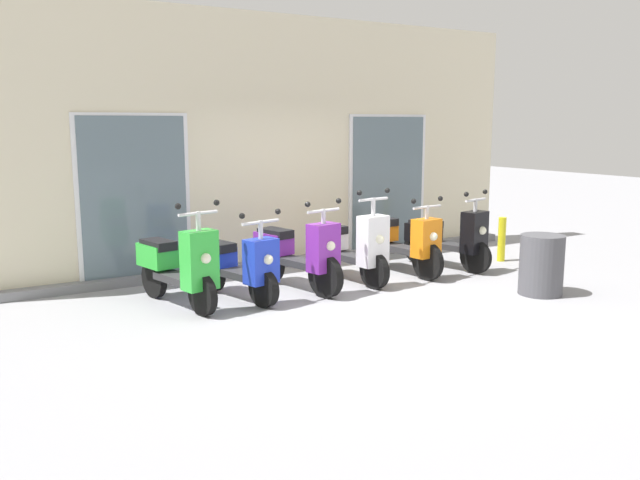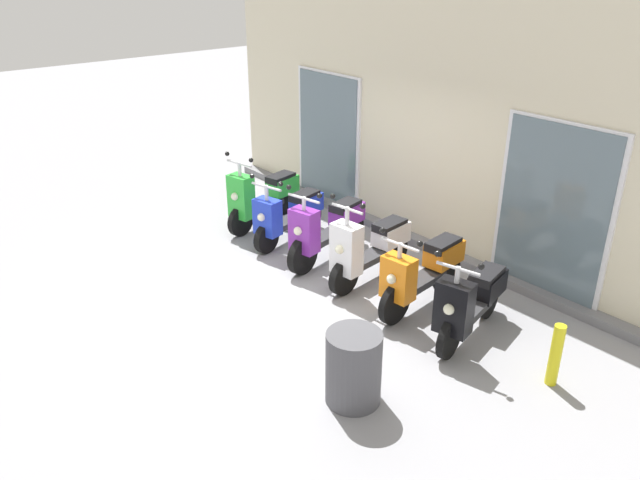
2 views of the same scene
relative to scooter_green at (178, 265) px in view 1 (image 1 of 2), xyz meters
The scene contains 10 objects.
ground_plane 2.29m from the scooter_green, 23.07° to the right, with size 40.00×40.00×0.00m, color #939399.
storefront_facade 2.91m from the scooter_green, 38.16° to the left, with size 9.02×0.50×3.74m.
scooter_green is the anchor object (origin of this frame).
scooter_blue 0.74m from the scooter_green, ahead, with size 0.71×1.49×1.16m.
scooter_purple 1.61m from the scooter_green, ahead, with size 0.69×1.65×1.23m.
scooter_white 2.46m from the scooter_green, ahead, with size 0.56×1.55×1.32m.
scooter_orange 3.36m from the scooter_green, ahead, with size 0.60×1.62×1.16m.
scooter_black 4.18m from the scooter_green, ahead, with size 0.68×1.51×1.21m.
trash_bin 4.54m from the scooter_green, 23.87° to the right, with size 0.55×0.55×0.77m, color #4C4C51.
curb_bollard 5.28m from the scooter_green, ahead, with size 0.12×0.12×0.70m, color yellow.
Camera 1 is at (-4.66, -6.62, 2.18)m, focal length 37.66 mm.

